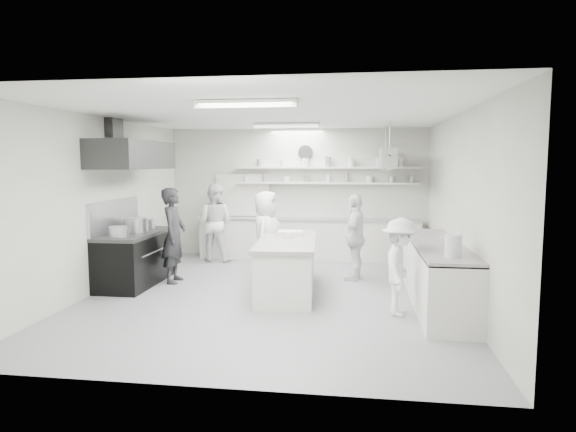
# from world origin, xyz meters

# --- Properties ---
(floor) EXTENTS (6.00, 7.00, 0.02)m
(floor) POSITION_xyz_m (0.00, 0.00, -0.01)
(floor) COLOR gray
(floor) RESTS_ON ground
(ceiling) EXTENTS (6.00, 7.00, 0.02)m
(ceiling) POSITION_xyz_m (0.00, 0.00, 3.01)
(ceiling) COLOR white
(ceiling) RESTS_ON wall_back
(wall_back) EXTENTS (6.00, 0.04, 3.00)m
(wall_back) POSITION_xyz_m (0.00, 3.50, 1.50)
(wall_back) COLOR beige
(wall_back) RESTS_ON floor
(wall_front) EXTENTS (6.00, 0.04, 3.00)m
(wall_front) POSITION_xyz_m (0.00, -3.50, 1.50)
(wall_front) COLOR beige
(wall_front) RESTS_ON floor
(wall_left) EXTENTS (0.04, 7.00, 3.00)m
(wall_left) POSITION_xyz_m (-3.00, 0.00, 1.50)
(wall_left) COLOR beige
(wall_left) RESTS_ON floor
(wall_right) EXTENTS (0.04, 7.00, 3.00)m
(wall_right) POSITION_xyz_m (3.00, 0.00, 1.50)
(wall_right) COLOR beige
(wall_right) RESTS_ON floor
(stove) EXTENTS (0.80, 1.80, 0.90)m
(stove) POSITION_xyz_m (-2.60, 0.40, 0.45)
(stove) COLOR black
(stove) RESTS_ON floor
(exhaust_hood) EXTENTS (0.85, 2.00, 0.50)m
(exhaust_hood) POSITION_xyz_m (-2.60, 0.40, 2.35)
(exhaust_hood) COLOR #2F2F30
(exhaust_hood) RESTS_ON wall_left
(back_counter) EXTENTS (5.00, 0.60, 0.92)m
(back_counter) POSITION_xyz_m (0.30, 3.20, 0.46)
(back_counter) COLOR silver
(back_counter) RESTS_ON floor
(shelf_lower) EXTENTS (4.20, 0.26, 0.04)m
(shelf_lower) POSITION_xyz_m (0.70, 3.37, 1.75)
(shelf_lower) COLOR silver
(shelf_lower) RESTS_ON wall_back
(shelf_upper) EXTENTS (4.20, 0.26, 0.04)m
(shelf_upper) POSITION_xyz_m (0.70, 3.37, 2.10)
(shelf_upper) COLOR silver
(shelf_upper) RESTS_ON wall_back
(pass_through_window) EXTENTS (1.30, 0.04, 1.00)m
(pass_through_window) POSITION_xyz_m (-1.30, 3.48, 1.45)
(pass_through_window) COLOR black
(pass_through_window) RESTS_ON wall_back
(wall_clock) EXTENTS (0.32, 0.05, 0.32)m
(wall_clock) POSITION_xyz_m (0.20, 3.46, 2.45)
(wall_clock) COLOR white
(wall_clock) RESTS_ON wall_back
(right_counter) EXTENTS (0.74, 3.30, 0.94)m
(right_counter) POSITION_xyz_m (2.65, -0.20, 0.47)
(right_counter) COLOR silver
(right_counter) RESTS_ON floor
(pot_rack) EXTENTS (0.30, 1.60, 0.40)m
(pot_rack) POSITION_xyz_m (2.00, 2.40, 2.30)
(pot_rack) COLOR #B4B6B9
(pot_rack) RESTS_ON ceiling
(light_fixture_front) EXTENTS (1.30, 0.25, 0.10)m
(light_fixture_front) POSITION_xyz_m (0.00, -1.80, 2.94)
(light_fixture_front) COLOR silver
(light_fixture_front) RESTS_ON ceiling
(light_fixture_rear) EXTENTS (1.30, 0.25, 0.10)m
(light_fixture_rear) POSITION_xyz_m (0.00, 1.80, 2.94)
(light_fixture_rear) COLOR silver
(light_fixture_rear) RESTS_ON ceiling
(prep_island) EXTENTS (1.05, 2.42, 0.87)m
(prep_island) POSITION_xyz_m (0.22, 0.23, 0.43)
(prep_island) COLOR silver
(prep_island) RESTS_ON floor
(stove_pot) EXTENTS (0.43, 0.43, 0.30)m
(stove_pot) POSITION_xyz_m (-2.60, 0.49, 1.06)
(stove_pot) COLOR #B4B6B9
(stove_pot) RESTS_ON stove
(cook_stove) EXTENTS (0.46, 0.67, 1.76)m
(cook_stove) POSITION_xyz_m (-1.95, 0.64, 0.88)
(cook_stove) COLOR #252527
(cook_stove) RESTS_ON floor
(cook_back) EXTENTS (0.88, 0.71, 1.75)m
(cook_back) POSITION_xyz_m (-1.78, 2.70, 0.87)
(cook_back) COLOR white
(cook_back) RESTS_ON floor
(cook_island_left) EXTENTS (0.59, 0.86, 1.68)m
(cook_island_left) POSITION_xyz_m (-0.31, 1.16, 0.84)
(cook_island_left) COLOR white
(cook_island_left) RESTS_ON floor
(cook_island_right) EXTENTS (0.60, 1.02, 1.63)m
(cook_island_right) POSITION_xyz_m (1.37, 1.32, 0.81)
(cook_island_right) COLOR white
(cook_island_right) RESTS_ON floor
(cook_right) EXTENTS (0.67, 0.99, 1.43)m
(cook_right) POSITION_xyz_m (2.03, -0.83, 0.71)
(cook_right) COLOR white
(cook_right) RESTS_ON floor
(bowl_island_a) EXTENTS (0.26, 0.26, 0.06)m
(bowl_island_a) POSITION_xyz_m (0.03, 0.78, 0.90)
(bowl_island_a) COLOR #B4B6B9
(bowl_island_a) RESTS_ON prep_island
(bowl_island_b) EXTENTS (0.26, 0.26, 0.07)m
(bowl_island_b) POSITION_xyz_m (0.21, 0.37, 0.90)
(bowl_island_b) COLOR silver
(bowl_island_b) RESTS_ON prep_island
(bowl_right) EXTENTS (0.25, 0.25, 0.06)m
(bowl_right) POSITION_xyz_m (2.85, 0.22, 0.97)
(bowl_right) COLOR silver
(bowl_right) RESTS_ON right_counter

